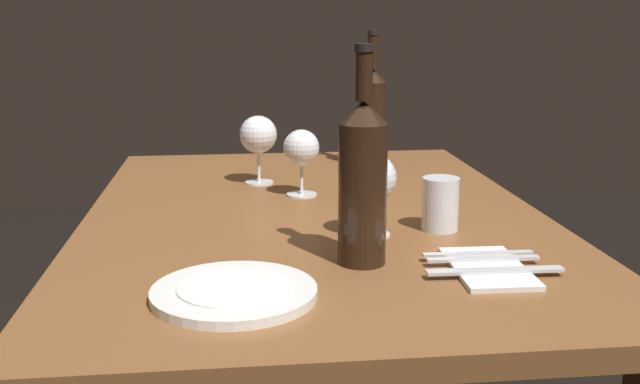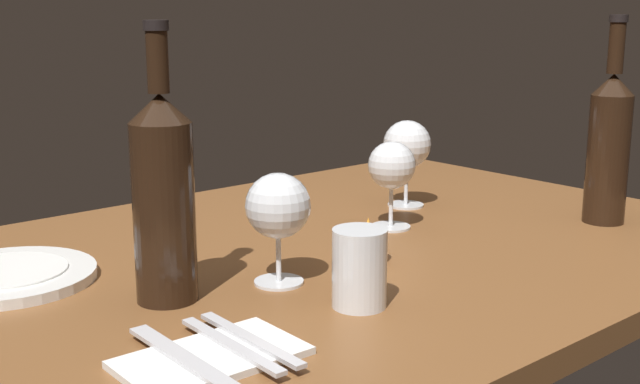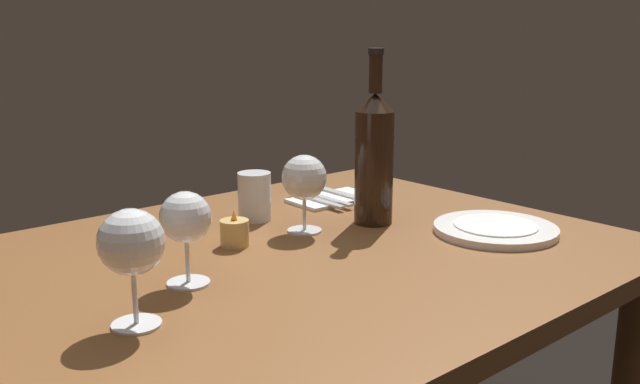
{
  "view_description": "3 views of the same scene",
  "coord_description": "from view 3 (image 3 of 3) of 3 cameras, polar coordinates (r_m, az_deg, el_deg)",
  "views": [
    {
      "loc": [
        1.41,
        -0.15,
        1.13
      ],
      "look_at": [
        0.08,
        0.0,
        0.8
      ],
      "focal_mm": 41.48,
      "sensor_mm": 36.0,
      "label": 1
    },
    {
      "loc": [
        0.8,
        0.89,
        1.1
      ],
      "look_at": [
        0.0,
        -0.02,
        0.82
      ],
      "focal_mm": 45.63,
      "sensor_mm": 36.0,
      "label": 2
    },
    {
      "loc": [
        -0.65,
        -0.9,
        1.12
      ],
      "look_at": [
        0.09,
        -0.05,
        0.86
      ],
      "focal_mm": 38.99,
      "sensor_mm": 36.0,
      "label": 3
    }
  ],
  "objects": [
    {
      "name": "table_knife",
      "position": [
        1.58,
        1.83,
        -0.15
      ],
      "size": [
        0.03,
        0.21,
        0.0
      ],
      "color": "silver",
      "rests_on": "folded_napkin"
    },
    {
      "name": "dining_table",
      "position": [
        1.2,
        -4.91,
        -9.74
      ],
      "size": [
        1.3,
        0.9,
        0.74
      ],
      "color": "brown",
      "rests_on": "ground"
    },
    {
      "name": "wine_bottle_second",
      "position": [
        1.36,
        4.47,
        2.97
      ],
      "size": [
        0.08,
        0.08,
        0.34
      ],
      "color": "black",
      "rests_on": "dining_table"
    },
    {
      "name": "fork_inner",
      "position": [
        1.55,
        0.33,
        -0.47
      ],
      "size": [
        0.02,
        0.18,
        0.0
      ],
      "color": "silver",
      "rests_on": "folded_napkin"
    },
    {
      "name": "wine_glass_left",
      "position": [
        0.92,
        -15.23,
        -4.15
      ],
      "size": [
        0.09,
        0.09,
        0.16
      ],
      "color": "white",
      "rests_on": "dining_table"
    },
    {
      "name": "wine_glass_right",
      "position": [
        1.06,
        -10.98,
        -2.26
      ],
      "size": [
        0.08,
        0.08,
        0.15
      ],
      "color": "white",
      "rests_on": "dining_table"
    },
    {
      "name": "water_tumbler",
      "position": [
        1.41,
        -5.39,
        -0.57
      ],
      "size": [
        0.07,
        0.07,
        0.1
      ],
      "color": "white",
      "rests_on": "dining_table"
    },
    {
      "name": "wine_glass_centre",
      "position": [
        1.31,
        -1.3,
        1.07
      ],
      "size": [
        0.09,
        0.09,
        0.15
      ],
      "color": "white",
      "rests_on": "dining_table"
    },
    {
      "name": "votive_candle",
      "position": [
        1.25,
        -7.03,
        -3.42
      ],
      "size": [
        0.05,
        0.05,
        0.07
      ],
      "color": "#DBB266",
      "rests_on": "dining_table"
    },
    {
      "name": "dinner_plate",
      "position": [
        1.36,
        14.2,
        -2.95
      ],
      "size": [
        0.23,
        0.23,
        0.02
      ],
      "color": "white",
      "rests_on": "dining_table"
    },
    {
      "name": "folded_napkin",
      "position": [
        1.57,
        1.02,
        -0.56
      ],
      "size": [
        0.19,
        0.12,
        0.01
      ],
      "color": "white",
      "rests_on": "dining_table"
    },
    {
      "name": "fork_outer",
      "position": [
        1.53,
        -0.37,
        -0.62
      ],
      "size": [
        0.02,
        0.18,
        0.0
      ],
      "color": "silver",
      "rests_on": "folded_napkin"
    }
  ]
}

